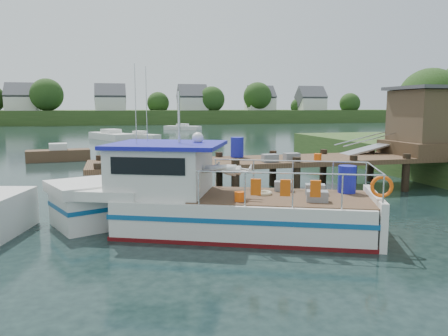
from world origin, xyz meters
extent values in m
plane|color=black|center=(0.00, 0.00, 0.00)|extent=(160.00, 160.00, 0.00)
cylinder|color=#332114|center=(14.00, 6.00, 1.52)|extent=(0.50, 0.50, 3.05)
sphere|color=#234117|center=(14.00, 6.00, 3.96)|extent=(3.90, 3.90, 3.90)
cube|color=#334E20|center=(0.00, 84.00, 1.40)|extent=(140.00, 24.00, 3.00)
cylinder|color=#332114|center=(-17.00, 75.00, 2.40)|extent=(0.60, 0.60, 4.80)
sphere|color=#234117|center=(-17.00, 75.00, 5.95)|extent=(6.34, 6.34, 6.34)
cylinder|color=#332114|center=(-6.00, 77.00, 1.50)|extent=(0.60, 0.60, 3.00)
sphere|color=#234117|center=(-6.00, 77.00, 3.72)|extent=(3.96, 3.96, 3.96)
cylinder|color=#332114|center=(5.00, 79.00, 1.80)|extent=(0.60, 0.60, 3.60)
sphere|color=#234117|center=(5.00, 79.00, 4.46)|extent=(4.75, 4.75, 4.75)
cylinder|color=#332114|center=(16.00, 75.00, 2.10)|extent=(0.60, 0.60, 4.20)
sphere|color=#234117|center=(16.00, 75.00, 5.21)|extent=(5.54, 5.54, 5.54)
cylinder|color=#332114|center=(27.00, 77.00, 2.40)|extent=(0.60, 0.60, 4.80)
sphere|color=#234117|center=(27.00, 77.00, 5.95)|extent=(6.34, 6.34, 6.34)
cylinder|color=#332114|center=(38.00, 79.00, 1.50)|extent=(0.60, 0.60, 3.00)
sphere|color=#234117|center=(38.00, 79.00, 3.72)|extent=(3.96, 3.96, 3.96)
cylinder|color=#332114|center=(49.00, 75.00, 1.80)|extent=(0.60, 0.60, 3.60)
sphere|color=#234117|center=(49.00, 75.00, 4.46)|extent=(4.75, 4.75, 4.75)
cube|color=silver|center=(-22.00, 78.00, 4.00)|extent=(6.00, 5.00, 3.00)
cube|color=#47474C|center=(-22.00, 78.00, 5.90)|extent=(6.20, 5.09, 5.09)
cube|color=silver|center=(-5.00, 77.00, 4.00)|extent=(6.00, 5.00, 3.00)
cube|color=#47474C|center=(-5.00, 77.00, 5.90)|extent=(6.20, 5.09, 5.09)
cube|color=silver|center=(12.00, 76.00, 4.00)|extent=(6.00, 5.00, 3.00)
cube|color=#47474C|center=(12.00, 76.00, 5.90)|extent=(6.20, 5.09, 5.09)
cube|color=silver|center=(28.00, 78.00, 4.00)|extent=(6.00, 5.00, 3.00)
cube|color=#47474C|center=(28.00, 78.00, 5.90)|extent=(6.20, 5.09, 5.09)
cube|color=silver|center=(40.00, 77.00, 4.00)|extent=(6.00, 5.00, 3.00)
cube|color=#47474C|center=(40.00, 77.00, 5.90)|extent=(6.20, 5.09, 5.09)
cube|color=#4E3725|center=(2.00, 0.00, 1.30)|extent=(16.00, 3.00, 0.20)
cylinder|color=black|center=(-5.50, -1.30, 0.65)|extent=(0.32, 0.32, 1.90)
cylinder|color=black|center=(-5.50, 1.30, 0.65)|extent=(0.32, 0.32, 1.90)
cylinder|color=black|center=(-3.00, -1.30, 0.65)|extent=(0.32, 0.32, 1.90)
cylinder|color=black|center=(-3.00, 1.30, 0.65)|extent=(0.32, 0.32, 1.90)
cylinder|color=black|center=(-0.50, -1.30, 0.65)|extent=(0.32, 0.32, 1.90)
cylinder|color=black|center=(-0.50, 1.30, 0.65)|extent=(0.32, 0.32, 1.90)
cylinder|color=black|center=(2.00, -1.30, 0.65)|extent=(0.32, 0.32, 1.90)
cylinder|color=black|center=(2.00, 1.30, 0.65)|extent=(0.32, 0.32, 1.90)
cylinder|color=black|center=(4.50, -1.30, 0.65)|extent=(0.32, 0.32, 1.90)
cylinder|color=black|center=(4.50, 1.30, 0.65)|extent=(0.32, 0.32, 1.90)
cylinder|color=black|center=(7.00, -1.30, 0.65)|extent=(0.32, 0.32, 1.90)
cylinder|color=black|center=(7.00, 1.30, 0.65)|extent=(0.32, 0.32, 1.90)
cylinder|color=black|center=(9.50, 1.30, 0.65)|extent=(0.32, 0.32, 1.90)
cube|color=#4E3725|center=(9.00, 0.00, 1.70)|extent=(3.20, 3.00, 0.60)
cube|color=#4D3C2A|center=(9.00, 0.00, 3.10)|extent=(2.60, 2.60, 2.40)
cube|color=#47474C|center=(9.00, 0.00, 4.40)|extent=(3.00, 3.00, 0.15)
cube|color=#A5A8AD|center=(6.70, 0.90, 1.65)|extent=(3.34, 0.90, 0.79)
cylinder|color=silver|center=(6.70, 0.50, 2.15)|extent=(3.34, 0.05, 0.76)
cylinder|color=silver|center=(6.70, 1.30, 2.15)|extent=(3.34, 0.05, 0.76)
cube|color=slate|center=(1.00, -1.00, 1.56)|extent=(0.60, 0.40, 0.30)
cube|color=slate|center=(2.00, -0.80, 1.56)|extent=(0.60, 0.40, 0.30)
cylinder|color=#EA550D|center=(3.00, -1.10, 1.55)|extent=(0.30, 0.30, 0.28)
cylinder|color=#171CA1|center=(0.20, 0.90, 1.84)|extent=(0.56, 0.56, 0.85)
cube|color=silver|center=(-1.47, -5.48, 0.53)|extent=(7.40, 5.24, 1.05)
cube|color=silver|center=(-5.68, -3.67, 0.53)|extent=(2.53, 2.53, 1.05)
cube|color=silver|center=(-5.68, -3.67, 1.19)|extent=(2.81, 2.73, 0.32)
cube|color=silver|center=(-4.83, -4.03, 1.16)|extent=(2.71, 3.12, 0.27)
cube|color=#11528C|center=(-1.47, -5.48, 0.66)|extent=(7.50, 5.31, 0.13)
cube|color=#11528C|center=(-5.68, -3.67, 0.66)|extent=(2.57, 2.57, 0.13)
cube|color=#550C0E|center=(-1.47, -5.48, 0.05)|extent=(7.49, 5.29, 0.13)
cube|color=#4E3725|center=(-0.46, -5.91, 1.06)|extent=(5.52, 4.22, 0.04)
cube|color=silver|center=(1.82, -6.88, 0.62)|extent=(1.25, 2.60, 1.24)
cube|color=silver|center=(-3.66, -4.54, 1.74)|extent=(3.30, 3.20, 1.37)
cube|color=black|center=(-4.13, -5.64, 2.02)|extent=(1.87, 0.83, 0.46)
cube|color=black|center=(-3.18, -3.43, 2.02)|extent=(1.87, 0.83, 0.46)
cube|color=black|center=(-4.84, -4.03, 2.02)|extent=(0.68, 1.53, 0.46)
cube|color=#1B1BA8|center=(-3.49, -4.61, 2.47)|extent=(3.91, 3.67, 0.11)
cylinder|color=silver|center=(-3.15, -4.75, 3.25)|extent=(0.10, 0.10, 1.47)
cylinder|color=silver|center=(-4.34, -4.74, 3.62)|extent=(0.03, 0.03, 2.20)
cylinder|color=silver|center=(-3.98, -3.90, 3.62)|extent=(0.03, 0.03, 2.20)
sphere|color=silver|center=(-2.59, -4.60, 2.66)|extent=(0.43, 0.43, 0.33)
cylinder|color=silver|center=(-0.83, -7.13, 1.92)|extent=(4.23, 1.84, 0.04)
cylinder|color=silver|center=(0.17, -4.80, 1.92)|extent=(4.23, 1.84, 0.04)
cylinder|color=silver|center=(1.80, -6.88, 1.92)|extent=(1.03, 2.33, 0.04)
cylinder|color=silver|center=(-2.89, -6.24, 1.49)|extent=(0.05, 0.05, 0.87)
cylinder|color=silver|center=(-1.89, -3.92, 1.49)|extent=(0.05, 0.05, 0.87)
cylinder|color=silver|center=(-1.80, -6.71, 1.49)|extent=(0.05, 0.05, 0.87)
cylinder|color=silver|center=(-0.80, -4.39, 1.49)|extent=(0.05, 0.05, 0.87)
cylinder|color=silver|center=(-0.70, -7.18, 1.49)|extent=(0.05, 0.05, 0.87)
cylinder|color=silver|center=(0.29, -4.86, 1.49)|extent=(0.05, 0.05, 0.87)
cylinder|color=silver|center=(0.39, -7.65, 1.49)|extent=(0.05, 0.05, 0.87)
cylinder|color=silver|center=(1.39, -5.33, 1.49)|extent=(0.05, 0.05, 0.87)
cylinder|color=silver|center=(1.28, -8.03, 1.49)|extent=(0.05, 0.05, 0.87)
cylinder|color=silver|center=(2.27, -5.70, 1.49)|extent=(0.05, 0.05, 0.87)
cube|color=slate|center=(0.17, -6.78, 1.22)|extent=(0.65, 0.55, 0.29)
cube|color=slate|center=(0.57, -5.85, 1.22)|extent=(0.65, 0.55, 0.29)
cube|color=slate|center=(-0.13, -5.15, 1.22)|extent=(0.60, 0.52, 0.29)
cylinder|color=#171CA1|center=(1.55, -5.87, 1.47)|extent=(0.67, 0.67, 0.81)
cylinder|color=#EA550D|center=(-1.79, -6.23, 1.20)|extent=(0.36, 0.36, 0.27)
torus|color=#BFB28C|center=(-0.89, -5.52, 1.12)|extent=(0.67, 0.67, 0.11)
torus|color=#EA550D|center=(1.54, -7.57, 1.56)|extent=(0.56, 0.31, 0.57)
cube|color=#EA550D|center=(-1.55, -6.84, 1.56)|extent=(0.27, 0.19, 0.41)
cube|color=#EA550D|center=(-0.88, -7.12, 1.56)|extent=(0.27, 0.19, 0.41)
cube|color=#EA550D|center=(-0.20, -7.41, 1.56)|extent=(0.27, 0.19, 0.41)
imported|color=silver|center=(-2.08, -5.51, 1.86)|extent=(0.58, 0.69, 1.61)
cube|color=#4E3725|center=(-8.49, 13.68, 0.37)|extent=(4.14, 1.84, 0.74)
cube|color=silver|center=(-8.49, 13.68, 0.93)|extent=(1.23, 1.09, 0.47)
cube|color=silver|center=(5.89, 51.43, 0.31)|extent=(5.81, 4.91, 0.62)
cube|color=silver|center=(5.89, 51.43, 0.78)|extent=(2.11, 2.05, 0.40)
cube|color=silver|center=(-2.00, 31.26, 0.31)|extent=(4.39, 4.12, 0.63)
cube|color=silver|center=(-2.00, 31.26, 0.79)|extent=(1.66, 1.64, 0.40)
cube|color=silver|center=(15.28, 16.71, 0.36)|extent=(7.41, 3.55, 0.71)
cube|color=silver|center=(15.28, 16.71, 0.89)|extent=(2.24, 2.01, 0.46)
cube|color=silver|center=(-5.06, 32.54, 0.37)|extent=(5.01, 7.14, 0.73)
cube|color=silver|center=(-5.06, 32.54, 0.92)|extent=(2.29, 2.42, 0.47)
camera|label=1|loc=(-5.01, -17.04, 3.54)|focal=35.00mm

